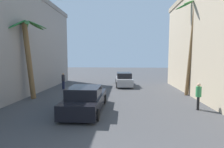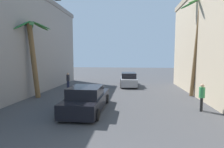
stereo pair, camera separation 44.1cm
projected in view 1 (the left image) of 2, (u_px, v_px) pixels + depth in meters
ground_plane at (115, 100)px, 13.51m from camera, size 91.22×91.22×0.00m
car_lead at (86, 100)px, 10.83m from camera, size 2.16×5.07×1.56m
car_far at (124, 79)px, 20.61m from camera, size 2.13×4.68×1.56m
palm_tree_mid_right at (192, 34)px, 14.82m from camera, size 2.95×2.95×8.19m
palm_tree_mid_left at (28, 50)px, 13.70m from camera, size 3.25×3.13×6.22m
pedestrian_far_left at (63, 80)px, 18.32m from camera, size 0.46×0.46×1.71m
pedestrian_mid_right at (198, 94)px, 11.03m from camera, size 0.46×0.46×1.70m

